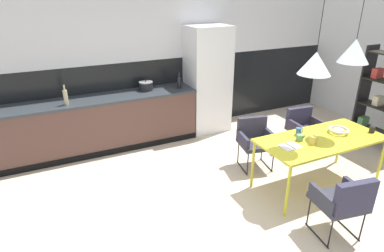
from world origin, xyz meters
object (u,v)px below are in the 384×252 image
Objects in this scene: pendant_lamp_over_table_near at (315,63)px; pendant_lamp_over_table_far at (354,51)px; open_book at (290,146)px; bottle_vinegar_dark at (66,97)px; cooking_pot at (146,86)px; mug_white_ceramic at (372,129)px; mug_wide_latte at (299,131)px; armchair_head_of_table at (345,199)px; armchair_facing_counter at (303,124)px; dining_table at (321,141)px; mug_short_terracotta at (300,138)px; fruit_bowl at (339,130)px; refrigerator_column at (208,80)px; mug_glass_clear at (313,140)px; armchair_near_window at (255,136)px; bottle_oil_tall at (179,82)px.

pendant_lamp_over_table_near is 1.06× the size of pendant_lamp_over_table_far.
bottle_vinegar_dark reaches higher than open_book.
open_book is 2.74m from cooking_pot.
mug_wide_latte is at bearing 159.50° from mug_white_ceramic.
armchair_facing_counter is at bearing 67.93° from armchair_head_of_table.
mug_short_terracotta reaches higher than dining_table.
bottle_vinegar_dark reaches higher than fruit_bowl.
pendant_lamp_over_table_near reaches higher than cooking_pot.
pendant_lamp_over_table_near reaches higher than refrigerator_column.
refrigerator_column is 2.53m from mug_glass_clear.
armchair_near_window is (-0.43, 0.85, -0.20)m from dining_table.
mug_glass_clear reaches higher than open_book.
refrigerator_column is 6.28× the size of bottle_vinegar_dark.
open_book is 3.32m from bottle_vinegar_dark.
armchair_facing_counter is at bearing 75.87° from pendant_lamp_over_table_far.
open_book is 0.32m from mug_glass_clear.
pendant_lamp_over_table_near is at bearing -64.13° from cooking_pot.
dining_table is at bearing 68.39° from armchair_head_of_table.
dining_table is at bearing 129.02° from armchair_near_window.
dining_table is 1.20m from pendant_lamp_over_table_far.
dining_table is 6.96× the size of open_book.
mug_wide_latte is 1.01m from pendant_lamp_over_table_near.
pendant_lamp_over_table_near is 0.69m from pendant_lamp_over_table_far.
bottle_oil_tall is (-0.48, 3.26, 0.52)m from armchair_head_of_table.
mug_short_terracotta reaches higher than fruit_bowl.
dining_table is 2.60m from bottle_oil_tall.
dining_table is 1.05m from armchair_head_of_table.
armchair_head_of_table is 6.05× the size of mug_glass_clear.
fruit_bowl is 0.94× the size of bottle_oil_tall.
armchair_facing_counter is at bearing -43.44° from bottle_oil_tall.
cooking_pot reaches higher than mug_glass_clear.
pendant_lamp_over_table_near reaches higher than mug_wide_latte.
fruit_bowl reaches higher than dining_table.
pendant_lamp_over_table_far is (0.87, 0.91, 1.33)m from armchair_head_of_table.
refrigerator_column is at bearing 3.16° from bottle_vinegar_dark.
pendant_lamp_over_table_near reaches higher than armchair_near_window.
fruit_bowl is at bearing -52.53° from cooking_pot.
refrigerator_column is at bearing 91.47° from pendant_lamp_over_table_near.
mug_short_terracotta is 1.25m from pendant_lamp_over_table_far.
refrigerator_column is 2.85m from mug_white_ceramic.
mug_short_terracotta is at bearing 168.24° from mug_white_ceramic.
dining_table is 0.55m from open_book.
bottle_oil_tall is 0.29× the size of pendant_lamp_over_table_far.
cooking_pot is 0.58m from bottle_oil_tall.
open_book is 1.04m from pendant_lamp_over_table_near.
armchair_near_window is 5.78× the size of mug_glass_clear.
armchair_head_of_table is at bearing 98.78° from armchair_near_window.
pendant_lamp_over_table_near is at bearing -107.19° from mug_short_terracotta.
dining_table is 14.24× the size of mug_wide_latte.
fruit_bowl is 2.10× the size of mug_short_terracotta.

